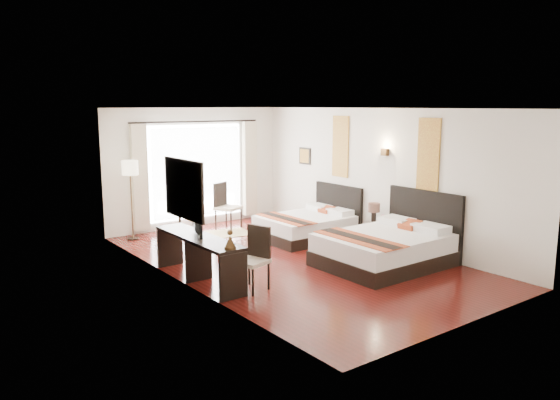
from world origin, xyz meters
TOP-DOWN VIEW (x-y plane):
  - floor at (0.00, 0.00)m, footprint 4.50×7.50m
  - ceiling at (0.00, 0.00)m, footprint 4.50×7.50m
  - wall_headboard at (2.25, 0.00)m, footprint 0.01×7.50m
  - wall_desk at (-2.25, 0.00)m, footprint 0.01×7.50m
  - wall_window at (0.00, 3.75)m, footprint 4.50×0.01m
  - wall_entry at (0.00, -3.75)m, footprint 4.50×0.01m
  - window_glass at (0.00, 3.73)m, footprint 2.40×0.02m
  - sheer_curtain at (0.00, 3.67)m, footprint 2.30×0.02m
  - drape_left at (-1.45, 3.63)m, footprint 0.35×0.14m
  - drape_right at (1.45, 3.63)m, footprint 0.35×0.14m
  - art_panel_near at (2.23, -1.25)m, footprint 0.03×0.50m
  - art_panel_far at (2.23, 1.16)m, footprint 0.03×0.50m
  - wall_sconce at (2.19, -0.19)m, footprint 0.10×0.14m
  - mirror_frame at (-2.22, -0.03)m, footprint 0.04×1.25m
  - mirror_glass at (-2.19, -0.03)m, footprint 0.01×1.12m
  - bed_near at (1.18, -1.25)m, footprint 2.25×1.76m
  - bed_far at (1.33, 1.16)m, footprint 1.95×1.52m
  - nightstand at (2.01, -0.19)m, footprint 0.38×0.47m
  - table_lamp at (2.00, -0.12)m, footprint 0.24×0.24m
  - vase at (2.03, -0.35)m, footprint 0.14×0.14m
  - console_desk at (-1.99, -0.03)m, footprint 0.50×2.20m
  - television at (-1.97, 0.16)m, footprint 0.42×0.81m
  - bronze_figurine at (-1.99, -1.03)m, footprint 0.22×0.22m
  - desk_chair at (-1.54, -0.92)m, footprint 0.58×0.58m
  - floor_lamp at (-1.78, 3.33)m, footprint 0.34×0.34m
  - side_table at (-0.70, 3.25)m, footprint 0.52×0.52m
  - fruit_bowl at (-0.71, 3.23)m, footprint 0.27×0.27m
  - window_chair at (0.38, 2.96)m, footprint 0.67×0.67m
  - jute_rug at (0.04, 2.59)m, footprint 1.31×1.02m

SIDE VIEW (x-z plane):
  - floor at x=0.00m, z-range -0.01..0.00m
  - jute_rug at x=0.04m, z-range 0.00..0.01m
  - nightstand at x=2.01m, z-range 0.00..0.45m
  - bed_far at x=1.33m, z-range -0.26..0.83m
  - side_table at x=-0.70m, z-range 0.00..0.60m
  - desk_chair at x=-1.54m, z-range -0.19..0.80m
  - bed_near at x=1.18m, z-range -0.31..0.96m
  - window_chair at x=0.38m, z-range -0.21..0.87m
  - console_desk at x=-1.99m, z-range 0.00..0.76m
  - vase at x=2.03m, z-range 0.50..0.62m
  - fruit_bowl at x=-0.71m, z-range 0.60..0.66m
  - table_lamp at x=2.00m, z-range 0.57..0.95m
  - bronze_figurine at x=-1.99m, z-range 0.75..1.01m
  - television at x=-1.97m, z-range 0.76..1.24m
  - drape_left at x=-1.45m, z-range 0.10..2.46m
  - drape_right at x=1.45m, z-range 0.10..2.46m
  - sheer_curtain at x=0.00m, z-range 0.25..2.35m
  - window_glass at x=0.00m, z-range 0.20..2.40m
  - wall_headboard at x=2.25m, z-range 0.00..2.80m
  - wall_desk at x=-2.25m, z-range 0.00..2.80m
  - wall_window at x=0.00m, z-range 0.00..2.80m
  - wall_entry at x=0.00m, z-range 0.00..2.80m
  - floor_lamp at x=-1.78m, z-range 0.59..2.30m
  - mirror_frame at x=-2.22m, z-range 1.08..2.02m
  - mirror_glass at x=-2.19m, z-range 1.14..1.96m
  - wall_sconce at x=2.19m, z-range 1.85..1.99m
  - art_panel_near at x=2.23m, z-range 1.27..2.62m
  - art_panel_far at x=2.23m, z-range 1.27..2.62m
  - ceiling at x=0.00m, z-range 2.78..2.80m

